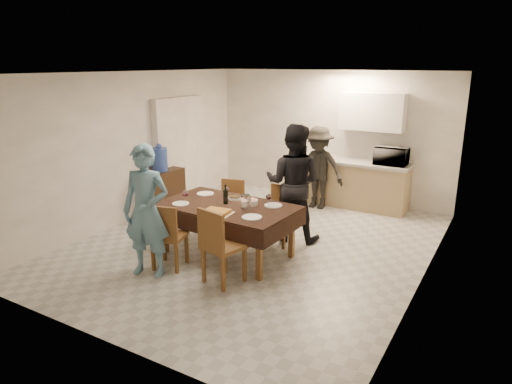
# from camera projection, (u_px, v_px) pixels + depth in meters

# --- Properties ---
(floor) EXTENTS (5.00, 6.00, 0.02)m
(floor) POSITION_uv_depth(u_px,v_px,m) (255.00, 244.00, 7.14)
(floor) COLOR #BBBBB6
(floor) RESTS_ON ground
(ceiling) EXTENTS (5.00, 6.00, 0.02)m
(ceiling) POSITION_uv_depth(u_px,v_px,m) (255.00, 73.00, 6.43)
(ceiling) COLOR white
(ceiling) RESTS_ON wall_back
(wall_back) EXTENTS (5.00, 0.02, 2.60)m
(wall_back) POSITION_uv_depth(u_px,v_px,m) (329.00, 136.00, 9.28)
(wall_back) COLOR white
(wall_back) RESTS_ON floor
(wall_front) EXTENTS (5.00, 0.02, 2.60)m
(wall_front) POSITION_uv_depth(u_px,v_px,m) (95.00, 221.00, 4.29)
(wall_front) COLOR white
(wall_front) RESTS_ON floor
(wall_left) EXTENTS (0.02, 6.00, 2.60)m
(wall_left) POSITION_uv_depth(u_px,v_px,m) (132.00, 148.00, 8.00)
(wall_left) COLOR white
(wall_left) RESTS_ON floor
(wall_right) EXTENTS (0.02, 6.00, 2.60)m
(wall_right) POSITION_uv_depth(u_px,v_px,m) (431.00, 185.00, 5.58)
(wall_right) COLOR white
(wall_right) RESTS_ON floor
(stub_partition) EXTENTS (0.15, 1.40, 2.10)m
(stub_partition) POSITION_uv_depth(u_px,v_px,m) (180.00, 151.00, 9.02)
(stub_partition) COLOR white
(stub_partition) RESTS_ON floor
(kitchen_base_cabinet) EXTENTS (2.20, 0.60, 0.86)m
(kitchen_base_cabinet) POSITION_uv_depth(u_px,v_px,m) (350.00, 184.00, 8.96)
(kitchen_base_cabinet) COLOR tan
(kitchen_base_cabinet) RESTS_ON floor
(kitchen_worktop) EXTENTS (2.24, 0.64, 0.05)m
(kitchen_worktop) POSITION_uv_depth(u_px,v_px,m) (352.00, 162.00, 8.84)
(kitchen_worktop) COLOR #A4A49F
(kitchen_worktop) RESTS_ON kitchen_base_cabinet
(upper_cabinet) EXTENTS (1.20, 0.34, 0.70)m
(upper_cabinet) POSITION_uv_depth(u_px,v_px,m) (372.00, 112.00, 8.54)
(upper_cabinet) COLOR white
(upper_cabinet) RESTS_ON wall_back
(dining_table) EXTENTS (2.02, 1.25, 0.77)m
(dining_table) POSITION_uv_depth(u_px,v_px,m) (227.00, 207.00, 6.56)
(dining_table) COLOR black
(dining_table) RESTS_ON floor
(chair_near_left) EXTENTS (0.52, 0.53, 0.51)m
(chair_near_left) POSITION_uv_depth(u_px,v_px,m) (164.00, 230.00, 6.13)
(chair_near_left) COLOR brown
(chair_near_left) RESTS_ON floor
(chair_near_right) EXTENTS (0.55, 0.56, 0.55)m
(chair_near_right) POSITION_uv_depth(u_px,v_px,m) (219.00, 240.00, 5.68)
(chair_near_right) COLOR brown
(chair_near_right) RESTS_ON floor
(chair_far_left) EXTENTS (0.48, 0.49, 0.48)m
(chair_far_left) POSITION_uv_depth(u_px,v_px,m) (227.00, 203.00, 7.39)
(chair_far_left) COLOR brown
(chair_far_left) RESTS_ON floor
(chair_far_right) EXTENTS (0.44, 0.44, 0.49)m
(chair_far_right) POSITION_uv_depth(u_px,v_px,m) (276.00, 211.00, 6.95)
(chair_far_right) COLOR brown
(chair_far_right) RESTS_ON floor
(console) EXTENTS (0.44, 0.88, 0.82)m
(console) POSITION_uv_depth(u_px,v_px,m) (162.00, 192.00, 8.50)
(console) COLOR black
(console) RESTS_ON floor
(water_jug) EXTENTS (0.29, 0.29, 0.43)m
(water_jug) POSITION_uv_depth(u_px,v_px,m) (160.00, 159.00, 8.33)
(water_jug) COLOR blue
(water_jug) RESTS_ON console
(wine_bottle) EXTENTS (0.07, 0.07, 0.29)m
(wine_bottle) POSITION_uv_depth(u_px,v_px,m) (226.00, 194.00, 6.58)
(wine_bottle) COLOR black
(wine_bottle) RESTS_ON dining_table
(water_pitcher) EXTENTS (0.14, 0.14, 0.21)m
(water_pitcher) POSITION_uv_depth(u_px,v_px,m) (246.00, 202.00, 6.31)
(water_pitcher) COLOR white
(water_pitcher) RESTS_ON dining_table
(savoury_tart) EXTENTS (0.43, 0.34, 0.05)m
(savoury_tart) POSITION_uv_depth(u_px,v_px,m) (217.00, 212.00, 6.18)
(savoury_tart) COLOR #B68235
(savoury_tart) RESTS_ON dining_table
(salad_bowl) EXTENTS (0.20, 0.20, 0.08)m
(salad_bowl) POSITION_uv_depth(u_px,v_px,m) (251.00, 202.00, 6.55)
(salad_bowl) COLOR white
(salad_bowl) RESTS_ON dining_table
(mushroom_dish) EXTENTS (0.19, 0.19, 0.03)m
(mushroom_dish) POSITION_uv_depth(u_px,v_px,m) (234.00, 199.00, 6.81)
(mushroom_dish) COLOR white
(mushroom_dish) RESTS_ON dining_table
(wine_glass_a) EXTENTS (0.09, 0.09, 0.21)m
(wine_glass_a) POSITION_uv_depth(u_px,v_px,m) (185.00, 197.00, 6.58)
(wine_glass_a) COLOR white
(wine_glass_a) RESTS_ON dining_table
(wine_glass_b) EXTENTS (0.08, 0.08, 0.19)m
(wine_glass_b) POSITION_uv_depth(u_px,v_px,m) (269.00, 200.00, 6.47)
(wine_glass_b) COLOR white
(wine_glass_b) RESTS_ON dining_table
(wine_glass_c) EXTENTS (0.08, 0.08, 0.19)m
(wine_glass_c) POSITION_uv_depth(u_px,v_px,m) (227.00, 192.00, 6.88)
(wine_glass_c) COLOR white
(wine_glass_c) RESTS_ON dining_table
(plate_near_left) EXTENTS (0.24, 0.24, 0.01)m
(plate_near_left) POSITION_uv_depth(u_px,v_px,m) (181.00, 204.00, 6.59)
(plate_near_left) COLOR white
(plate_near_left) RESTS_ON dining_table
(plate_near_right) EXTENTS (0.27, 0.27, 0.02)m
(plate_near_right) POSITION_uv_depth(u_px,v_px,m) (252.00, 217.00, 6.01)
(plate_near_right) COLOR white
(plate_near_right) RESTS_ON dining_table
(plate_far_left) EXTENTS (0.27, 0.27, 0.02)m
(plate_far_left) POSITION_uv_depth(u_px,v_px,m) (205.00, 194.00, 7.09)
(plate_far_left) COLOR white
(plate_far_left) RESTS_ON dining_table
(plate_far_right) EXTENTS (0.26, 0.26, 0.01)m
(plate_far_right) POSITION_uv_depth(u_px,v_px,m) (273.00, 205.00, 6.51)
(plate_far_right) COLOR white
(plate_far_right) RESTS_ON dining_table
(microwave) EXTENTS (0.59, 0.40, 0.32)m
(microwave) POSITION_uv_depth(u_px,v_px,m) (391.00, 156.00, 8.42)
(microwave) COLOR white
(microwave) RESTS_ON kitchen_worktop
(person_near) EXTENTS (0.73, 0.58, 1.76)m
(person_near) POSITION_uv_depth(u_px,v_px,m) (146.00, 211.00, 5.92)
(person_near) COLOR #5D8CA7
(person_near) RESTS_ON floor
(person_far) EXTENTS (1.02, 0.87, 1.85)m
(person_far) POSITION_uv_depth(u_px,v_px,m) (293.00, 183.00, 7.12)
(person_far) COLOR black
(person_far) RESTS_ON floor
(person_kitchen) EXTENTS (1.03, 0.59, 1.59)m
(person_kitchen) POSITION_uv_depth(u_px,v_px,m) (318.00, 168.00, 8.73)
(person_kitchen) COLOR black
(person_kitchen) RESTS_ON floor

